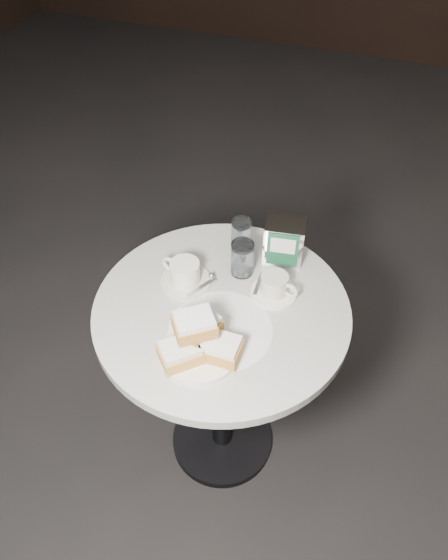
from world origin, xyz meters
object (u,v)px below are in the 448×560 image
(beignet_plate, at_px, (199,342))
(napkin_dispenser, at_px, (284,241))
(cafe_table, at_px, (222,351))
(water_glass_left, at_px, (241,235))
(coffee_cup_left, at_px, (185,274))
(coffee_cup_right, at_px, (275,286))
(water_glass_right, at_px, (242,259))

(beignet_plate, relative_size, napkin_dispenser, 2.01)
(cafe_table, distance_m, water_glass_left, 0.35)
(beignet_plate, bearing_deg, coffee_cup_left, 120.06)
(beignet_plate, xyz_separation_m, coffee_cup_left, (-0.13, 0.22, -0.02))
(cafe_table, bearing_deg, napkin_dispenser, 66.68)
(coffee_cup_left, bearing_deg, beignet_plate, -45.46)
(coffee_cup_right, xyz_separation_m, napkin_dispenser, (-0.02, 0.15, 0.04))
(coffee_cup_left, bearing_deg, coffee_cup_right, 23.67)
(beignet_plate, height_order, water_glass_right, beignet_plate)
(coffee_cup_left, height_order, water_glass_left, water_glass_left)
(coffee_cup_left, bearing_deg, napkin_dispenser, 53.67)
(cafe_table, bearing_deg, water_glass_right, 86.13)
(napkin_dispenser, bearing_deg, coffee_cup_right, -92.24)
(coffee_cup_left, height_order, coffee_cup_right, coffee_cup_left)
(water_glass_right, relative_size, napkin_dispenser, 0.81)
(coffee_cup_left, xyz_separation_m, coffee_cup_right, (0.25, 0.04, -0.00))
(coffee_cup_right, bearing_deg, beignet_plate, -102.98)
(napkin_dispenser, bearing_deg, water_glass_left, 170.23)
(cafe_table, xyz_separation_m, napkin_dispenser, (0.11, 0.24, 0.26))
(coffee_cup_left, xyz_separation_m, water_glass_right, (0.14, 0.09, 0.02))
(beignet_plate, relative_size, coffee_cup_left, 1.50)
(water_glass_left, bearing_deg, coffee_cup_left, -117.92)
(cafe_table, bearing_deg, coffee_cup_left, 157.03)
(coffee_cup_right, distance_m, water_glass_right, 0.13)
(coffee_cup_right, relative_size, water_glass_left, 1.55)
(cafe_table, height_order, coffee_cup_left, coffee_cup_left)
(beignet_plate, xyz_separation_m, water_glass_left, (-0.02, 0.41, 0.00))
(coffee_cup_right, xyz_separation_m, water_glass_right, (-0.11, 0.05, 0.02))
(beignet_plate, bearing_deg, water_glass_right, 88.03)
(water_glass_right, distance_m, napkin_dispenser, 0.14)
(water_glass_left, bearing_deg, water_glass_right, -70.51)
(water_glass_right, bearing_deg, coffee_cup_left, -145.92)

